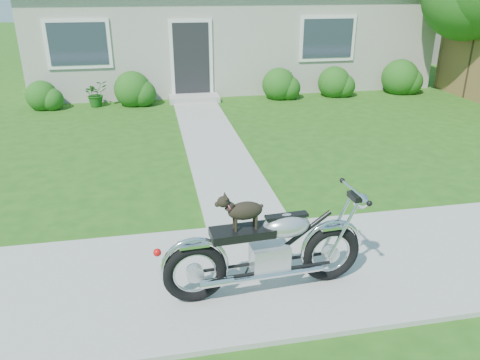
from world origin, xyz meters
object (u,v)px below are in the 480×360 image
object	(u,v)px
house	(226,13)
potted_plant_right	(284,84)
potted_plant_left	(96,94)
motorcycle_with_dog	(269,248)

from	to	relation	value
house	potted_plant_right	bearing A→B (deg)	-72.21
house	potted_plant_left	world-z (taller)	house
motorcycle_with_dog	potted_plant_left	bearing A→B (deg)	102.30
motorcycle_with_dog	house	bearing A→B (deg)	79.02
house	motorcycle_with_dog	xyz separation A→B (m)	(-1.61, -12.38, -1.61)
house	motorcycle_with_dog	world-z (taller)	house
potted_plant_right	motorcycle_with_dog	bearing A→B (deg)	-106.92
house	potted_plant_right	distance (m)	4.02
house	motorcycle_with_dog	bearing A→B (deg)	-97.42
potted_plant_left	motorcycle_with_dog	bearing A→B (deg)	-74.15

